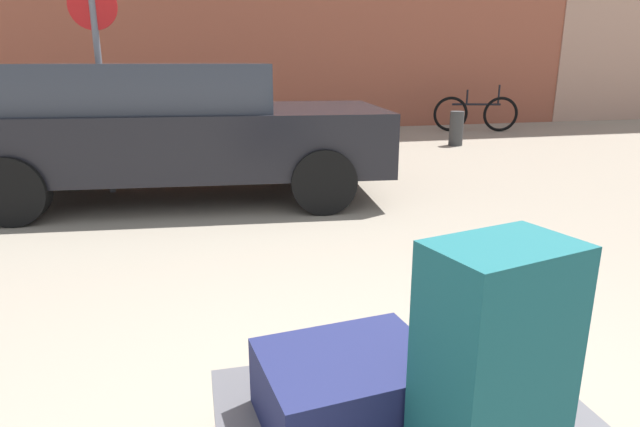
{
  "coord_description": "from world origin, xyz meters",
  "views": [
    {
      "loc": [
        -0.62,
        -1.37,
        1.45
      ],
      "look_at": [
        0.0,
        1.2,
        0.69
      ],
      "focal_mm": 29.93,
      "sensor_mm": 36.0,
      "label": 1
    }
  ],
  "objects_px": {
    "bollard_kerb_near": "(376,131)",
    "bollard_kerb_mid": "(456,128)",
    "bicycle_leaning": "(476,113)",
    "parked_car": "(174,128)",
    "no_parking_sign": "(99,65)",
    "suitcase_teal_front_left": "(494,364)",
    "suitcase_navy_rear_left": "(348,388)"
  },
  "relations": [
    {
      "from": "bollard_kerb_near",
      "to": "bollard_kerb_mid",
      "type": "distance_m",
      "value": 1.48
    },
    {
      "from": "bicycle_leaning",
      "to": "bollard_kerb_near",
      "type": "distance_m",
      "value": 3.26
    },
    {
      "from": "parked_car",
      "to": "bicycle_leaning",
      "type": "height_order",
      "value": "parked_car"
    },
    {
      "from": "parked_car",
      "to": "bollard_kerb_near",
      "type": "height_order",
      "value": "parked_car"
    },
    {
      "from": "no_parking_sign",
      "to": "suitcase_teal_front_left",
      "type": "bearing_deg",
      "value": -72.47
    },
    {
      "from": "bicycle_leaning",
      "to": "suitcase_navy_rear_left",
      "type": "bearing_deg",
      "value": -121.49
    },
    {
      "from": "bollard_kerb_mid",
      "to": "parked_car",
      "type": "bearing_deg",
      "value": -150.45
    },
    {
      "from": "suitcase_teal_front_left",
      "to": "parked_car",
      "type": "bearing_deg",
      "value": 87.02
    },
    {
      "from": "bollard_kerb_near",
      "to": "no_parking_sign",
      "type": "relative_size",
      "value": 0.26
    },
    {
      "from": "bollard_kerb_mid",
      "to": "bollard_kerb_near",
      "type": "bearing_deg",
      "value": 180.0
    },
    {
      "from": "suitcase_teal_front_left",
      "to": "parked_car",
      "type": "xyz_separation_m",
      "value": [
        -0.91,
        4.8,
        0.08
      ]
    },
    {
      "from": "bicycle_leaning",
      "to": "bollard_kerb_mid",
      "type": "xyz_separation_m",
      "value": [
        -1.32,
        -1.68,
        -0.07
      ]
    },
    {
      "from": "bollard_kerb_mid",
      "to": "suitcase_navy_rear_left",
      "type": "bearing_deg",
      "value": -119.81
    },
    {
      "from": "bollard_kerb_near",
      "to": "bollard_kerb_mid",
      "type": "relative_size",
      "value": 1.0
    },
    {
      "from": "bollard_kerb_mid",
      "to": "bicycle_leaning",
      "type": "bearing_deg",
      "value": 52.02
    },
    {
      "from": "bicycle_leaning",
      "to": "no_parking_sign",
      "type": "height_order",
      "value": "no_parking_sign"
    },
    {
      "from": "parked_car",
      "to": "no_parking_sign",
      "type": "height_order",
      "value": "no_parking_sign"
    },
    {
      "from": "suitcase_teal_front_left",
      "to": "parked_car",
      "type": "height_order",
      "value": "parked_car"
    },
    {
      "from": "suitcase_teal_front_left",
      "to": "bollard_kerb_near",
      "type": "bearing_deg",
      "value": 59.09
    },
    {
      "from": "suitcase_navy_rear_left",
      "to": "parked_car",
      "type": "relative_size",
      "value": 0.12
    },
    {
      "from": "parked_car",
      "to": "suitcase_navy_rear_left",
      "type": "bearing_deg",
      "value": -82.47
    },
    {
      "from": "suitcase_navy_rear_left",
      "to": "bollard_kerb_near",
      "type": "bearing_deg",
      "value": 63.13
    },
    {
      "from": "suitcase_navy_rear_left",
      "to": "suitcase_teal_front_left",
      "type": "relative_size",
      "value": 0.79
    },
    {
      "from": "suitcase_navy_rear_left",
      "to": "bollard_kerb_near",
      "type": "xyz_separation_m",
      "value": [
        2.63,
        7.17,
        -0.16
      ]
    },
    {
      "from": "bicycle_leaning",
      "to": "bollard_kerb_mid",
      "type": "relative_size",
      "value": 2.86
    },
    {
      "from": "suitcase_teal_front_left",
      "to": "suitcase_navy_rear_left",
      "type": "bearing_deg",
      "value": 122.52
    },
    {
      "from": "suitcase_navy_rear_left",
      "to": "suitcase_teal_front_left",
      "type": "xyz_separation_m",
      "value": [
        0.31,
        -0.3,
        0.22
      ]
    },
    {
      "from": "bollard_kerb_mid",
      "to": "no_parking_sign",
      "type": "distance_m",
      "value": 6.0
    },
    {
      "from": "suitcase_teal_front_left",
      "to": "bicycle_leaning",
      "type": "xyz_separation_m",
      "value": [
        5.11,
        9.15,
        -0.31
      ]
    },
    {
      "from": "parked_car",
      "to": "bollard_kerb_mid",
      "type": "xyz_separation_m",
      "value": [
        4.71,
        2.67,
        -0.46
      ]
    },
    {
      "from": "no_parking_sign",
      "to": "bollard_kerb_mid",
      "type": "bearing_deg",
      "value": 22.36
    },
    {
      "from": "suitcase_navy_rear_left",
      "to": "no_parking_sign",
      "type": "bearing_deg",
      "value": 98.47
    }
  ]
}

